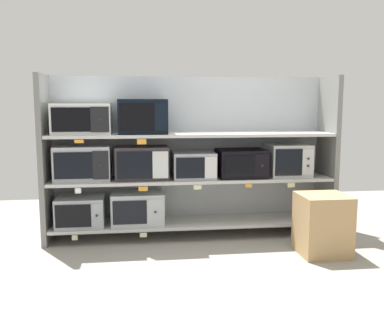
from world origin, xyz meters
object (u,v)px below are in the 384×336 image
object	(u,v)px
microwave_1	(138,208)
microwave_7	(82,119)
microwave_8	(143,117)
microwave_5	(241,163)
microwave_0	(81,211)
microwave_2	(83,163)
microwave_4	(193,165)
microwave_3	(142,163)
shipping_carton	(323,224)
microwave_6	(288,160)

from	to	relation	value
microwave_1	microwave_7	distance (m)	1.03
microwave_7	microwave_8	distance (m)	0.58
microwave_5	microwave_7	bearing A→B (deg)	-180.00
microwave_0	microwave_2	xyz separation A→B (m)	(0.04, 0.00, 0.48)
microwave_4	microwave_5	xyz separation A→B (m)	(0.50, 0.00, 0.01)
microwave_2	microwave_3	distance (m)	0.57
microwave_1	microwave_3	xyz separation A→B (m)	(0.05, -0.00, 0.46)
microwave_4	shipping_carton	size ratio (longest dim) A/B	0.78
shipping_carton	microwave_0	bearing A→B (deg)	162.24
microwave_4	shipping_carton	bearing A→B (deg)	-33.15
microwave_1	shipping_carton	xyz separation A→B (m)	(1.65, -0.71, -0.04)
microwave_8	microwave_0	bearing A→B (deg)	-180.00
microwave_8	shipping_carton	bearing A→B (deg)	-24.06
microwave_1	microwave_5	xyz separation A→B (m)	(1.06, -0.00, 0.44)
microwave_4	microwave_5	bearing A→B (deg)	0.01
microwave_0	microwave_6	size ratio (longest dim) A/B	1.10
microwave_2	microwave_7	world-z (taller)	microwave_7
microwave_3	microwave_8	world-z (taller)	microwave_8
microwave_6	microwave_5	bearing A→B (deg)	179.96
microwave_6	shipping_carton	bearing A→B (deg)	-82.84
microwave_8	shipping_carton	distance (m)	1.98
microwave_4	microwave_6	world-z (taller)	microwave_6
microwave_0	shipping_carton	distance (m)	2.32
shipping_carton	microwave_3	bearing A→B (deg)	156.14
microwave_8	shipping_carton	xyz separation A→B (m)	(1.58, -0.71, -0.95)
shipping_carton	microwave_5	bearing A→B (deg)	129.65
microwave_7	microwave_4	bearing A→B (deg)	-0.00
microwave_7	microwave_8	world-z (taller)	microwave_8
microwave_0	microwave_3	bearing A→B (deg)	-0.01
microwave_2	microwave_5	distance (m)	1.59
microwave_5	microwave_8	distance (m)	1.11
microwave_6	microwave_2	bearing A→B (deg)	179.99
microwave_0	microwave_6	xyz separation A→B (m)	(2.12, -0.00, 0.47)
microwave_6	microwave_8	distance (m)	1.56
microwave_3	microwave_7	xyz separation A→B (m)	(-0.57, 0.00, 0.44)
microwave_0	microwave_1	size ratio (longest dim) A/B	0.89
microwave_1	microwave_4	xyz separation A→B (m)	(0.56, -0.00, 0.43)
microwave_5	microwave_7	distance (m)	1.64
microwave_1	microwave_3	size ratio (longest dim) A/B	1.01
microwave_1	microwave_6	distance (m)	1.62
microwave_1	microwave_2	xyz separation A→B (m)	(-0.53, -0.00, 0.46)
microwave_3	shipping_carton	size ratio (longest dim) A/B	0.95
microwave_1	microwave_2	world-z (taller)	microwave_2
microwave_3	shipping_carton	distance (m)	1.82
microwave_3	microwave_4	size ratio (longest dim) A/B	1.22
microwave_3	shipping_carton	xyz separation A→B (m)	(1.60, -0.71, -0.50)
microwave_8	microwave_2	bearing A→B (deg)	180.00
microwave_7	microwave_1	bearing A→B (deg)	0.01
microwave_0	microwave_5	xyz separation A→B (m)	(1.62, 0.00, 0.45)
microwave_8	microwave_5	bearing A→B (deg)	0.01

